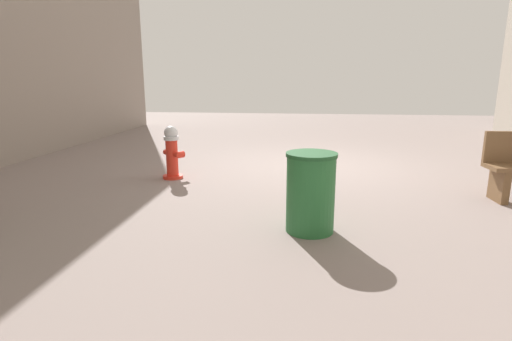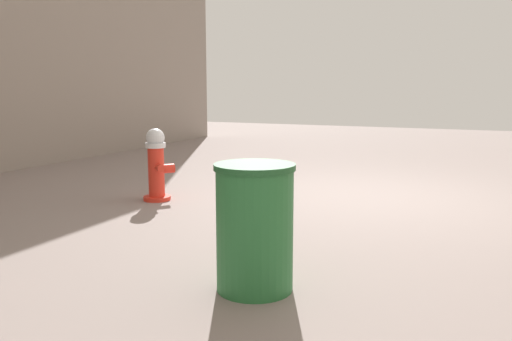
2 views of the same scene
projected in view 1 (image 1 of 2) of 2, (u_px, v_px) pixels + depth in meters
The scene contains 3 objects.
ground_plane at pixel (314, 166), 7.79m from camera, with size 23.40×23.40×0.00m, color gray.
fire_hydrant at pixel (172, 152), 6.76m from camera, with size 0.38×0.38×0.89m.
trash_bin at pixel (311, 192), 4.40m from camera, with size 0.56×0.56×0.89m.
Camera 1 is at (0.17, 7.69, 1.67)m, focal length 28.23 mm.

